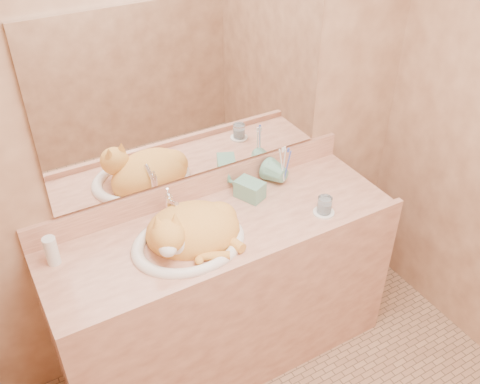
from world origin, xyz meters
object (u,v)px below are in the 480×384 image
sink_basin (188,230)px  water_glass (325,205)px  cat (190,229)px  toothbrush_cup (284,177)px  vanity_counter (225,295)px  soap_dispenser (262,185)px

sink_basin → water_glass: (0.62, -0.12, -0.03)m
cat → toothbrush_cup: 0.59m
vanity_counter → sink_basin: 0.53m
soap_dispenser → water_glass: 0.30m
water_glass → toothbrush_cup: bearing=98.3°
soap_dispenser → toothbrush_cup: 0.18m
vanity_counter → soap_dispenser: bearing=17.5°
vanity_counter → toothbrush_cup: (0.41, 0.13, 0.48)m
sink_basin → soap_dispenser: 0.43m
soap_dispenser → water_glass: soap_dispenser is taller
soap_dispenser → sink_basin: bearing=169.5°
cat → soap_dispenser: bearing=28.7°
toothbrush_cup → water_glass: size_ratio=1.54×
cat → soap_dispenser: soap_dispenser is taller
toothbrush_cup → vanity_counter: bearing=-162.0°
sink_basin → water_glass: sink_basin is taller
cat → vanity_counter: bearing=20.0°
cat → soap_dispenser: (0.41, 0.09, 0.03)m
cat → toothbrush_cup: (0.57, 0.14, -0.01)m
soap_dispenser → toothbrush_cup: size_ratio=1.66×
sink_basin → cat: bearing=27.3°
vanity_counter → cat: 0.52m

